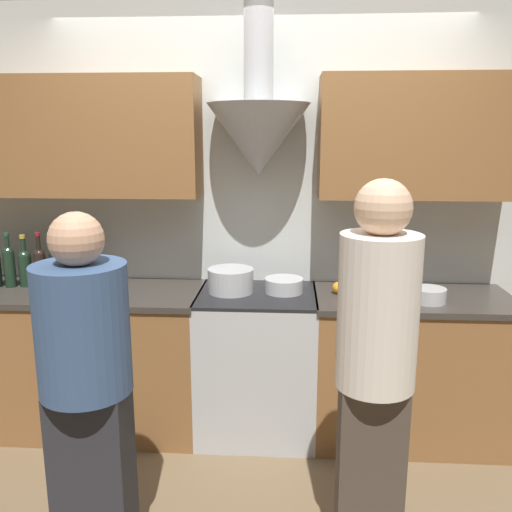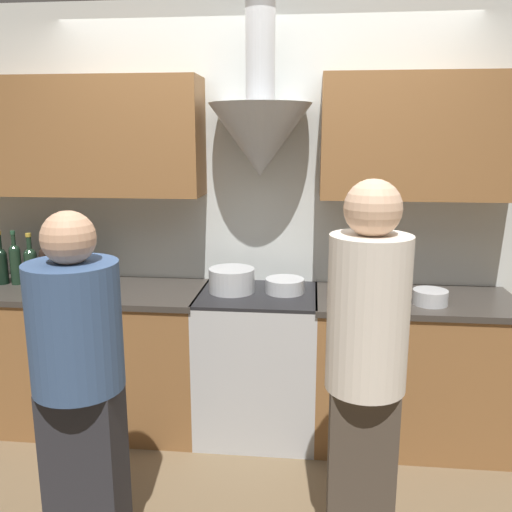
# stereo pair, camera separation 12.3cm
# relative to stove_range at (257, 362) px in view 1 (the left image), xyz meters

# --- Properties ---
(ground_plane) EXTENTS (12.00, 12.00, 0.00)m
(ground_plane) POSITION_rel_stove_range_xyz_m (0.00, -0.34, -0.45)
(ground_plane) COLOR brown
(wall_back) EXTENTS (8.40, 0.60, 2.60)m
(wall_back) POSITION_rel_stove_range_xyz_m (-0.07, 0.26, 1.04)
(wall_back) COLOR silver
(wall_back) RESTS_ON ground_plane
(counter_left) EXTENTS (1.57, 0.62, 0.89)m
(counter_left) POSITION_rel_stove_range_xyz_m (-1.12, -0.00, -0.00)
(counter_left) COLOR brown
(counter_left) RESTS_ON ground_plane
(counter_right) EXTENTS (1.16, 0.62, 0.89)m
(counter_right) POSITION_rel_stove_range_xyz_m (0.92, -0.00, -0.00)
(counter_right) COLOR brown
(counter_right) RESTS_ON ground_plane
(stove_range) EXTENTS (0.71, 0.60, 0.89)m
(stove_range) POSITION_rel_stove_range_xyz_m (0.00, 0.00, 0.00)
(stove_range) COLOR #B7BABC
(stove_range) RESTS_ON ground_plane
(wine_bottle_3) EXTENTS (0.07, 0.07, 0.34)m
(wine_bottle_3) POSITION_rel_stove_range_xyz_m (-1.53, 0.05, 0.58)
(wine_bottle_3) COLOR black
(wine_bottle_3) RESTS_ON counter_left
(wine_bottle_4) EXTENTS (0.08, 0.08, 0.32)m
(wine_bottle_4) POSITION_rel_stove_range_xyz_m (-1.45, 0.07, 0.57)
(wine_bottle_4) COLOR black
(wine_bottle_4) RESTS_ON counter_left
(wine_bottle_5) EXTENTS (0.07, 0.07, 0.34)m
(wine_bottle_5) POSITION_rel_stove_range_xyz_m (-1.35, 0.06, 0.58)
(wine_bottle_5) COLOR black
(wine_bottle_5) RESTS_ON counter_left
(wine_bottle_6) EXTENTS (0.07, 0.07, 0.33)m
(wine_bottle_6) POSITION_rel_stove_range_xyz_m (-1.25, 0.05, 0.57)
(wine_bottle_6) COLOR black
(wine_bottle_6) RESTS_ON counter_left
(wine_bottle_7) EXTENTS (0.07, 0.07, 0.34)m
(wine_bottle_7) POSITION_rel_stove_range_xyz_m (-1.15, 0.05, 0.57)
(wine_bottle_7) COLOR black
(wine_bottle_7) RESTS_ON counter_left
(wine_bottle_8) EXTENTS (0.08, 0.08, 0.33)m
(wine_bottle_8) POSITION_rel_stove_range_xyz_m (-1.06, 0.06, 0.57)
(wine_bottle_8) COLOR black
(wine_bottle_8) RESTS_ON counter_left
(stock_pot) EXTENTS (0.27, 0.27, 0.14)m
(stock_pot) POSITION_rel_stove_range_xyz_m (-0.16, 0.02, 0.51)
(stock_pot) COLOR #B7BABC
(stock_pot) RESTS_ON stove_range
(mixing_bowl) EXTENTS (0.23, 0.23, 0.08)m
(mixing_bowl) POSITION_rel_stove_range_xyz_m (0.16, 0.03, 0.48)
(mixing_bowl) COLOR #B7BABC
(mixing_bowl) RESTS_ON stove_range
(orange_fruit) EXTENTS (0.07, 0.07, 0.07)m
(orange_fruit) POSITION_rel_stove_range_xyz_m (0.48, 0.02, 0.48)
(orange_fruit) COLOR orange
(orange_fruit) RESTS_ON counter_right
(saucepan) EXTENTS (0.19, 0.19, 0.08)m
(saucepan) POSITION_rel_stove_range_xyz_m (0.98, -0.11, 0.48)
(saucepan) COLOR #B7BABC
(saucepan) RESTS_ON counter_right
(person_foreground_left) EXTENTS (0.37, 0.37, 1.53)m
(person_foreground_left) POSITION_rel_stove_range_xyz_m (-0.62, -1.12, 0.38)
(person_foreground_left) COLOR #28282D
(person_foreground_left) RESTS_ON ground_plane
(person_foreground_right) EXTENTS (0.31, 0.31, 1.66)m
(person_foreground_right) POSITION_rel_stove_range_xyz_m (0.53, -1.08, 0.48)
(person_foreground_right) COLOR #473D33
(person_foreground_right) RESTS_ON ground_plane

